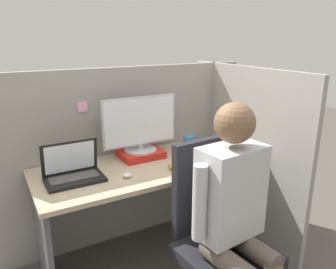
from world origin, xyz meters
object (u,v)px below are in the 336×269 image
carrot_toy (176,169)px  paper_box (141,153)px  monitor (140,125)px  stapler (225,143)px  office_chair (217,231)px  coffee_mug (189,142)px  person (236,209)px  laptop (73,172)px

carrot_toy → paper_box: bearing=101.5°
monitor → stapler: 0.74m
paper_box → monitor: (-0.00, 0.00, 0.22)m
monitor → stapler: bearing=-9.2°
monitor → office_chair: 0.92m
carrot_toy → office_chair: (0.02, -0.42, -0.23)m
monitor → carrot_toy: size_ratio=3.69×
stapler → coffee_mug: 0.31m
office_chair → person: (-0.01, -0.16, 0.23)m
stapler → coffee_mug: bearing=165.5°
coffee_mug → person: bearing=-108.9°
monitor → office_chair: monitor is taller
laptop → person: 1.01m
person → coffee_mug: 0.97m
paper_box → carrot_toy: (0.08, -0.37, -0.01)m
paper_box → stapler: bearing=-9.0°
monitor → office_chair: bearing=-82.9°
laptop → coffee_mug: laptop is taller
person → laptop: bearing=127.6°
laptop → office_chair: 0.93m
carrot_toy → coffee_mug: (0.32, 0.34, 0.03)m
monitor → laptop: (-0.53, -0.16, -0.20)m
coffee_mug → carrot_toy: bearing=-133.7°
office_chair → person: person is taller
paper_box → stapler: paper_box is taller
monitor → coffee_mug: 0.44m
monitor → office_chair: (0.10, -0.80, -0.45)m
stapler → coffee_mug: size_ratio=1.51×
paper_box → monitor: monitor is taller
carrot_toy → office_chair: office_chair is taller
paper_box → monitor: 0.22m
carrot_toy → person: size_ratio=0.12×
laptop → stapler: 1.23m
person → coffee_mug: (0.32, 0.92, 0.04)m
stapler → coffee_mug: (-0.30, 0.08, 0.03)m
monitor → office_chair: size_ratio=0.54×
monitor → carrot_toy: (0.08, -0.38, -0.22)m
stapler → coffee_mug: coffee_mug is taller
office_chair → person: bearing=-95.1°
laptop → carrot_toy: size_ratio=2.29×
monitor → carrot_toy: 0.44m
office_chair → laptop: bearing=134.6°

